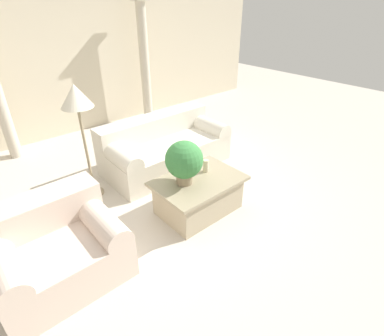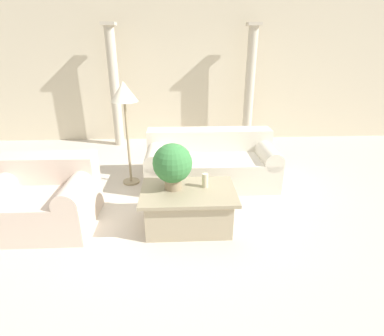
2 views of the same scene
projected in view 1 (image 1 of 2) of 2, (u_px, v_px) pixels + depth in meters
name	position (u px, v px, depth m)	size (l,w,h in m)	color
ground_plane	(172.00, 201.00, 4.15)	(16.00, 16.00, 0.00)	beige
wall_back	(60.00, 50.00, 5.49)	(10.00, 0.06, 3.20)	beige
sofa_long	(164.00, 147.00, 4.87)	(1.99, 0.99, 0.79)	beige
loveseat	(55.00, 247.00, 2.93)	(1.18, 0.99, 0.79)	beige
coffee_table	(198.00, 195.00, 3.87)	(1.11, 0.76, 0.47)	tan
potted_plant	(184.00, 161.00, 3.54)	(0.46, 0.46, 0.55)	#937F60
pillar_candle	(206.00, 166.00, 3.88)	(0.07, 0.07, 0.17)	beige
floor_lamp	(77.00, 103.00, 3.64)	(0.40, 0.40, 1.57)	gray
column_right	(145.00, 62.00, 6.28)	(0.27, 0.27, 2.44)	beige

